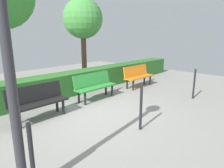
# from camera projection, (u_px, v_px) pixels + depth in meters

# --- Properties ---
(ground_plane) EXTENTS (16.00, 16.00, 0.00)m
(ground_plane) POSITION_uv_depth(u_px,v_px,m) (92.00, 114.00, 5.35)
(ground_plane) COLOR gray
(bench_orange) EXTENTS (1.48, 0.50, 0.86)m
(bench_orange) POSITION_uv_depth(u_px,v_px,m) (138.00, 75.00, 8.12)
(bench_orange) COLOR orange
(bench_orange) RESTS_ON ground_plane
(bench_green) EXTENTS (1.51, 0.47, 0.86)m
(bench_green) POSITION_uv_depth(u_px,v_px,m) (95.00, 85.00, 6.52)
(bench_green) COLOR #2D8C38
(bench_green) RESTS_ON ground_plane
(bench_black) EXTENTS (1.46, 0.46, 0.86)m
(bench_black) POSITION_uv_depth(u_px,v_px,m) (38.00, 100.00, 4.96)
(bench_black) COLOR black
(bench_black) RESTS_ON ground_plane
(hedge_row) EXTENTS (11.88, 0.76, 0.78)m
(hedge_row) POSITION_uv_depth(u_px,v_px,m) (75.00, 82.00, 7.30)
(hedge_row) COLOR #2D6B28
(hedge_row) RESTS_ON ground_plane
(tree_near) EXTENTS (1.89, 1.89, 3.78)m
(tree_near) POSITION_uv_depth(u_px,v_px,m) (83.00, 19.00, 9.43)
(tree_near) COLOR brown
(tree_near) RESTS_ON ground_plane
(railing_post_near) EXTENTS (0.06, 0.06, 1.00)m
(railing_post_near) POSITION_uv_depth(u_px,v_px,m) (194.00, 84.00, 6.55)
(railing_post_near) COLOR black
(railing_post_near) RESTS_ON ground_plane
(railing_post_mid) EXTENTS (0.06, 0.06, 1.00)m
(railing_post_mid) POSITION_uv_depth(u_px,v_px,m) (141.00, 108.00, 4.36)
(railing_post_mid) COLOR black
(railing_post_mid) RESTS_ON ground_plane
(railing_post_far) EXTENTS (0.06, 0.06, 1.00)m
(railing_post_far) POSITION_uv_depth(u_px,v_px,m) (32.00, 158.00, 2.59)
(railing_post_far) COLOR black
(railing_post_far) RESTS_ON ground_plane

